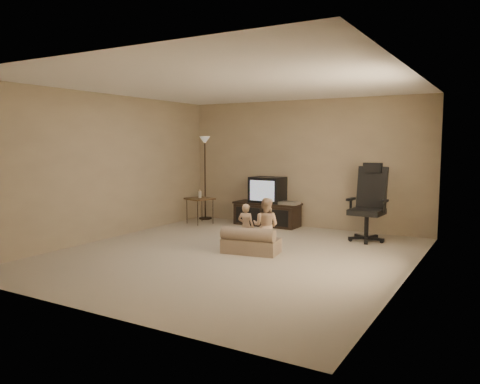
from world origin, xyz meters
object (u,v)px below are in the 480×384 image
object	(u,v)px
tv_stand	(267,205)
office_chair	(368,213)
toddler_left	(246,227)
floor_lamp	(205,159)
toddler_right	(266,226)
child_sofa	(250,242)
side_table	(200,199)

from	to	relation	value
tv_stand	office_chair	xyz separation A→B (m)	(2.15, -0.45, 0.07)
office_chair	toddler_left	distance (m)	2.21
floor_lamp	toddler_right	xyz separation A→B (m)	(2.61, -2.20, -0.89)
floor_lamp	toddler_right	size ratio (longest dim) A/B	2.13
tv_stand	child_sofa	world-z (taller)	tv_stand
office_chair	floor_lamp	bearing A→B (deg)	175.54
office_chair	side_table	bearing A→B (deg)	-175.94
floor_lamp	child_sofa	world-z (taller)	floor_lamp
side_table	office_chair	bearing A→B (deg)	0.90
office_chair	side_table	size ratio (longest dim) A/B	1.84
tv_stand	toddler_left	bearing A→B (deg)	-71.07
side_table	child_sofa	world-z (taller)	side_table
child_sofa	toddler_left	bearing A→B (deg)	125.50
floor_lamp	toddler_left	size ratio (longest dim) A/B	2.48
office_chair	toddler_left	bearing A→B (deg)	-128.53
side_table	toddler_left	distance (m)	2.55
toddler_left	toddler_right	size ratio (longest dim) A/B	0.86
tv_stand	side_table	size ratio (longest dim) A/B	1.92
child_sofa	toddler_right	world-z (taller)	toddler_right
toddler_right	floor_lamp	bearing A→B (deg)	-47.31
office_chair	floor_lamp	world-z (taller)	floor_lamp
tv_stand	child_sofa	distance (m)	2.45
side_table	floor_lamp	xyz separation A→B (m)	(-0.24, 0.55, 0.80)
toddler_left	toddler_right	xyz separation A→B (m)	(0.38, -0.06, 0.06)
side_table	floor_lamp	size ratio (longest dim) A/B	0.40
office_chair	child_sofa	xyz separation A→B (m)	(-1.29, -1.83, -0.31)
office_chair	child_sofa	size ratio (longest dim) A/B	1.48
floor_lamp	toddler_left	bearing A→B (deg)	-43.85
child_sofa	toddler_right	xyz separation A→B (m)	(0.20, 0.12, 0.26)
toddler_left	office_chair	bearing A→B (deg)	-137.68
office_chair	toddler_left	size ratio (longest dim) A/B	1.82
tv_stand	floor_lamp	bearing A→B (deg)	179.12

